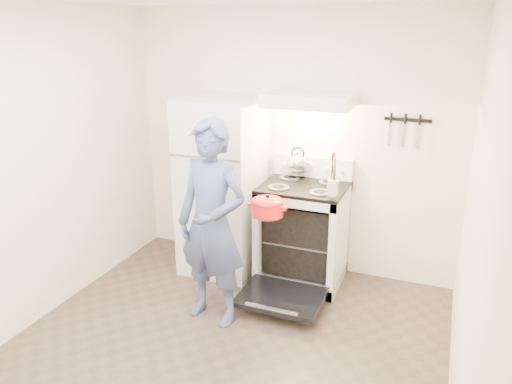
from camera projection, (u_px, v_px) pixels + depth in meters
The scene contains 15 objects.
floor at pixel (211, 365), 3.60m from camera, with size 3.60×3.60×0.00m, color #4B3B32.
back_wall at pixel (292, 143), 4.78m from camera, with size 3.20×0.02×2.50m, color #F4E6CB.
refrigerator at pixel (222, 186), 4.81m from camera, with size 0.70×0.70×1.70m, color silver.
stove_body at pixel (303, 235), 4.67m from camera, with size 0.76×0.65×0.92m, color silver.
cooktop at pixel (304, 187), 4.52m from camera, with size 0.76×0.65×0.03m, color black.
backsplash at pixel (313, 167), 4.73m from camera, with size 0.76×0.07×0.20m, color silver.
oven_door at pixel (281, 297), 4.25m from camera, with size 0.70×0.54×0.04m, color black.
oven_rack at pixel (302, 237), 4.68m from camera, with size 0.60×0.52×0.01m, color slate.
range_hood at pixel (309, 100), 4.33m from camera, with size 0.76×0.50×0.12m, color silver.
knife_strip at pixel (408, 120), 4.30m from camera, with size 0.40×0.02×0.03m, color black.
pizza_stone at pixel (310, 232), 4.74m from camera, with size 0.36×0.36×0.02m, color #826446.
tea_kettle at pixel (297, 162), 4.70m from camera, with size 0.24×0.20×0.29m, color #BDBDC1, non-canonical shape.
utensil_jar at pixel (333, 188), 4.14m from camera, with size 0.09×0.09×0.13m, color silver.
person at pixel (212, 224), 3.93m from camera, with size 0.61×0.40×1.68m, color #394073.
dutch_oven at pixel (267, 208), 4.09m from camera, with size 0.33×0.26×0.22m, color red, non-canonical shape.
Camera 1 is at (1.42, -2.67, 2.35)m, focal length 35.00 mm.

